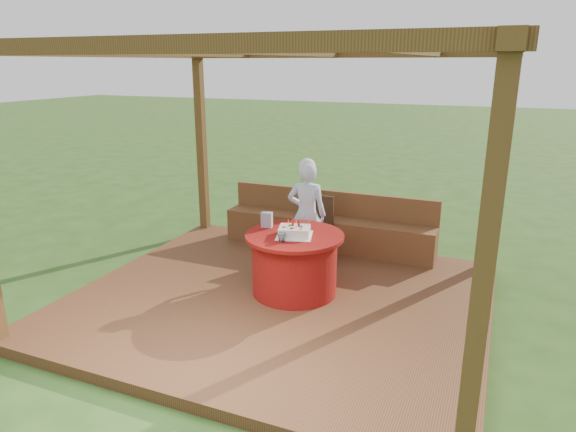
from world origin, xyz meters
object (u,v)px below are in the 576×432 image
Objects in this scene: birthday_cake at (294,231)px; chair at (317,225)px; bench at (328,230)px; gift_bag at (267,220)px; table at (294,263)px; drinking_glass at (282,238)px; elderly_woman at (307,213)px.

chair is at bearing 97.86° from birthday_cake.
birthday_cake reaches higher than bench.
chair is 4.65× the size of gift_bag.
table is at bearing -25.14° from gift_bag.
drinking_glass is at bearing -85.31° from chair.
gift_bag is (-0.24, -1.08, 0.35)m from chair.
bench is 1.90m from drinking_glass.
table is at bearing 83.68° from drinking_glass.
elderly_woman reaches higher than gift_bag.
elderly_woman is at bearing 101.79° from table.
drinking_glass is (0.15, -1.14, 0.05)m from elderly_woman.
chair reaches higher than table.
birthday_cake is (0.02, -0.05, 0.40)m from table.
birthday_cake is 4.85× the size of drinking_glass.
bench is 30.79× the size of drinking_glass.
birthday_cake is at bearing -77.70° from elderly_woman.
drinking_glass is (-0.03, -0.28, 0.39)m from table.
chair is at bearing 85.66° from elderly_woman.
elderly_woman reaches higher than drinking_glass.
elderly_woman is 1.15m from drinking_glass.
drinking_glass is (0.12, -1.48, 0.30)m from chair.
bench is 0.40m from chair.
elderly_woman is at bearing 64.67° from gift_bag.
elderly_woman reaches higher than chair.
birthday_cake is at bearing -85.22° from bench.
chair is at bearing 68.25° from gift_bag.
gift_bag is at bearing 158.29° from birthday_cake.
bench is 0.83m from elderly_woman.
chair is 0.43m from elderly_woman.
drinking_glass is at bearing -102.33° from birthday_cake.
gift_bag reaches higher than drinking_glass.
gift_bag is 1.83× the size of drinking_glass.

